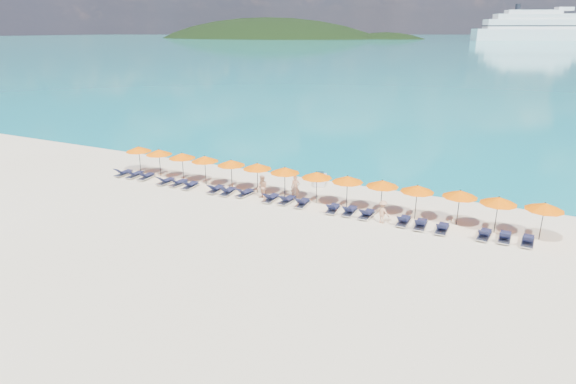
% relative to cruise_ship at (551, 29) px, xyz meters
% --- Properties ---
extents(ground, '(1400.00, 1400.00, 0.00)m').
position_rel_cruise_ship_xyz_m(ground, '(-22.22, -553.95, -10.90)').
color(ground, beige).
extents(sea, '(1600.00, 1300.00, 0.01)m').
position_rel_cruise_ship_xyz_m(sea, '(-22.22, 106.05, -10.89)').
color(sea, '#1FA9B2').
rests_on(sea, ground).
extents(headland_main, '(374.00, 242.00, 126.50)m').
position_rel_cruise_ship_xyz_m(headland_main, '(-322.22, -13.95, -48.90)').
color(headland_main, black).
rests_on(headland_main, ground).
extents(headland_small, '(162.00, 126.00, 85.50)m').
position_rel_cruise_ship_xyz_m(headland_small, '(-172.22, 6.05, -45.90)').
color(headland_small, black).
rests_on(headland_small, ground).
extents(cruise_ship, '(148.13, 79.80, 41.89)m').
position_rel_cruise_ship_xyz_m(cruise_ship, '(0.00, 0.00, 0.00)').
color(cruise_ship, white).
rests_on(cruise_ship, ground).
extents(jetski, '(1.47, 2.34, 0.78)m').
position_rel_cruise_ship_xyz_m(jetski, '(-22.49, -544.80, -10.58)').
color(jetski, silver).
rests_on(jetski, ground).
extents(beachgoer_a, '(0.74, 0.63, 1.73)m').
position_rel_cruise_ship_xyz_m(beachgoer_a, '(-22.63, -548.96, -10.04)').
color(beachgoer_a, tan).
rests_on(beachgoer_a, ground).
extents(beachgoer_b, '(0.97, 0.83, 1.72)m').
position_rel_cruise_ship_xyz_m(beachgoer_b, '(-24.73, -549.98, -10.04)').
color(beachgoer_b, tan).
rests_on(beachgoer_b, ground).
extents(beachgoer_c, '(1.04, 0.73, 1.47)m').
position_rel_cruise_ship_xyz_m(beachgoer_c, '(-15.93, -550.51, -10.16)').
color(beachgoer_c, tan).
rests_on(beachgoer_c, ground).
extents(umbrella_0, '(2.10, 2.10, 2.28)m').
position_rel_cruise_ship_xyz_m(umbrella_0, '(-37.10, -548.75, -8.88)').
color(umbrella_0, black).
rests_on(umbrella_0, ground).
extents(umbrella_1, '(2.10, 2.10, 2.28)m').
position_rel_cruise_ship_xyz_m(umbrella_1, '(-34.91, -548.81, -8.88)').
color(umbrella_1, black).
rests_on(umbrella_1, ground).
extents(umbrella_2, '(2.10, 2.10, 2.28)m').
position_rel_cruise_ship_xyz_m(umbrella_2, '(-32.51, -548.90, -8.88)').
color(umbrella_2, black).
rests_on(umbrella_2, ground).
extents(umbrella_3, '(2.10, 2.10, 2.28)m').
position_rel_cruise_ship_xyz_m(umbrella_3, '(-30.36, -548.89, -8.88)').
color(umbrella_3, black).
rests_on(umbrella_3, ground).
extents(umbrella_4, '(2.10, 2.10, 2.28)m').
position_rel_cruise_ship_xyz_m(umbrella_4, '(-27.94, -548.94, -8.88)').
color(umbrella_4, black).
rests_on(umbrella_4, ground).
extents(umbrella_5, '(2.10, 2.10, 2.28)m').
position_rel_cruise_ship_xyz_m(umbrella_5, '(-25.74, -548.89, -8.88)').
color(umbrella_5, black).
rests_on(umbrella_5, ground).
extents(umbrella_6, '(2.10, 2.10, 2.28)m').
position_rel_cruise_ship_xyz_m(umbrella_6, '(-23.49, -548.93, -8.88)').
color(umbrella_6, black).
rests_on(umbrella_6, ground).
extents(umbrella_7, '(2.10, 2.10, 2.28)m').
position_rel_cruise_ship_xyz_m(umbrella_7, '(-21.02, -549.00, -8.88)').
color(umbrella_7, black).
rests_on(umbrella_7, ground).
extents(umbrella_8, '(2.10, 2.10, 2.28)m').
position_rel_cruise_ship_xyz_m(umbrella_8, '(-18.83, -548.95, -8.88)').
color(umbrella_8, black).
rests_on(umbrella_8, ground).
extents(umbrella_9, '(2.10, 2.10, 2.28)m').
position_rel_cruise_ship_xyz_m(umbrella_9, '(-16.51, -548.85, -8.88)').
color(umbrella_9, black).
rests_on(umbrella_9, ground).
extents(umbrella_10, '(2.10, 2.10, 2.28)m').
position_rel_cruise_ship_xyz_m(umbrella_10, '(-14.27, -548.91, -8.88)').
color(umbrella_10, black).
rests_on(umbrella_10, ground).
extents(umbrella_11, '(2.10, 2.10, 2.28)m').
position_rel_cruise_ship_xyz_m(umbrella_11, '(-11.76, -548.74, -8.88)').
color(umbrella_11, black).
rests_on(umbrella_11, ground).
extents(umbrella_12, '(2.10, 2.10, 2.28)m').
position_rel_cruise_ship_xyz_m(umbrella_12, '(-9.60, -549.00, -8.88)').
color(umbrella_12, black).
rests_on(umbrella_12, ground).
extents(umbrella_13, '(2.10, 2.10, 2.28)m').
position_rel_cruise_ship_xyz_m(umbrella_13, '(-7.22, -548.93, -8.88)').
color(umbrella_13, black).
rests_on(umbrella_13, ground).
extents(lounger_0, '(0.64, 1.71, 0.66)m').
position_rel_cruise_ship_xyz_m(lounger_0, '(-37.71, -550.08, -10.66)').
color(lounger_0, silver).
rests_on(lounger_0, ground).
extents(lounger_1, '(0.70, 1.73, 0.66)m').
position_rel_cruise_ship_xyz_m(lounger_1, '(-36.56, -550.04, -10.66)').
color(lounger_1, silver).
rests_on(lounger_1, ground).
extents(lounger_2, '(0.79, 1.75, 0.66)m').
position_rel_cruise_ship_xyz_m(lounger_2, '(-35.40, -549.98, -10.66)').
color(lounger_2, silver).
rests_on(lounger_2, ground).
extents(lounger_3, '(0.70, 1.73, 0.66)m').
position_rel_cruise_ship_xyz_m(lounger_3, '(-33.15, -550.29, -10.66)').
color(lounger_3, silver).
rests_on(lounger_3, ground).
extents(lounger_4, '(0.77, 1.75, 0.66)m').
position_rel_cruise_ship_xyz_m(lounger_4, '(-32.00, -550.19, -10.66)').
color(lounger_4, silver).
rests_on(lounger_4, ground).
extents(lounger_5, '(0.75, 1.74, 0.66)m').
position_rel_cruise_ship_xyz_m(lounger_5, '(-30.82, -550.28, -10.66)').
color(lounger_5, silver).
rests_on(lounger_5, ground).
extents(lounger_6, '(0.68, 1.72, 0.66)m').
position_rel_cruise_ship_xyz_m(lounger_6, '(-28.56, -550.17, -10.66)').
color(lounger_6, silver).
rests_on(lounger_6, ground).
extents(lounger_7, '(0.75, 1.74, 0.66)m').
position_rel_cruise_ship_xyz_m(lounger_7, '(-27.48, -550.23, -10.66)').
color(lounger_7, silver).
rests_on(lounger_7, ground).
extents(lounger_8, '(0.79, 1.75, 0.66)m').
position_rel_cruise_ship_xyz_m(lounger_8, '(-26.20, -549.98, -10.66)').
color(lounger_8, silver).
rests_on(lounger_8, ground).
extents(lounger_9, '(0.66, 1.71, 0.66)m').
position_rel_cruise_ship_xyz_m(lounger_9, '(-24.00, -550.07, -10.66)').
color(lounger_9, silver).
rests_on(lounger_9, ground).
extents(lounger_10, '(0.76, 1.75, 0.66)m').
position_rel_cruise_ship_xyz_m(lounger_10, '(-22.81, -549.96, -10.66)').
color(lounger_10, silver).
rests_on(lounger_10, ground).
extents(lounger_11, '(0.75, 1.74, 0.66)m').
position_rel_cruise_ship_xyz_m(lounger_11, '(-21.61, -550.00, -10.66)').
color(lounger_11, silver).
rests_on(lounger_11, ground).
extents(lounger_12, '(0.79, 1.75, 0.66)m').
position_rel_cruise_ship_xyz_m(lounger_12, '(-19.36, -550.08, -10.66)').
color(lounger_12, silver).
rests_on(lounger_12, ground).
extents(lounger_13, '(0.65, 1.71, 0.66)m').
position_rel_cruise_ship_xyz_m(lounger_13, '(-18.23, -550.00, -10.66)').
color(lounger_13, silver).
rests_on(lounger_13, ground).
extents(lounger_14, '(0.72, 1.73, 0.66)m').
position_rel_cruise_ship_xyz_m(lounger_14, '(-17.06, -550.04, -10.66)').
color(lounger_14, silver).
rests_on(lounger_14, ground).
extents(lounger_15, '(0.64, 1.71, 0.66)m').
position_rel_cruise_ship_xyz_m(lounger_15, '(-14.70, -550.12, -10.66)').
color(lounger_15, silver).
rests_on(lounger_15, ground).
extents(lounger_16, '(0.71, 1.73, 0.66)m').
position_rel_cruise_ship_xyz_m(lounger_16, '(-13.64, -550.22, -10.66)').
color(lounger_16, silver).
rests_on(lounger_16, ground).
extents(lounger_17, '(0.62, 1.70, 0.66)m').
position_rel_cruise_ship_xyz_m(lounger_17, '(-12.36, -550.28, -10.66)').
color(lounger_17, silver).
rests_on(lounger_17, ground).
extents(lounger_18, '(0.76, 1.75, 0.66)m').
position_rel_cruise_ship_xyz_m(lounger_18, '(-10.04, -550.13, -10.66)').
color(lounger_18, silver).
rests_on(lounger_18, ground).
extents(lounger_19, '(0.65, 1.71, 0.66)m').
position_rel_cruise_ship_xyz_m(lounger_19, '(-8.97, -549.98, -10.66)').
color(lounger_19, silver).
rests_on(lounger_19, ground).
extents(lounger_20, '(0.69, 1.73, 0.66)m').
position_rel_cruise_ship_xyz_m(lounger_20, '(-7.79, -549.96, -10.66)').
color(lounger_20, silver).
rests_on(lounger_20, ground).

